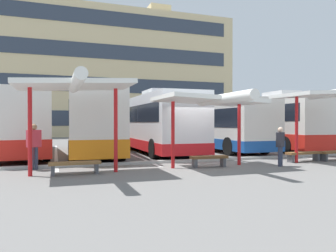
# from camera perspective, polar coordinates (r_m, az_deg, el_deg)

# --- Properties ---
(ground_plane) EXTENTS (160.00, 160.00, 0.00)m
(ground_plane) POSITION_cam_1_polar(r_m,az_deg,el_deg) (14.35, 5.96, -6.58)
(ground_plane) COLOR slate
(terminal_building) EXTENTS (36.43, 13.82, 19.65)m
(terminal_building) POSITION_cam_1_polar(r_m,az_deg,el_deg) (49.04, -12.02, 8.43)
(terminal_building) COLOR #D1BC8C
(terminal_building) RESTS_ON ground
(coach_bus_0) EXTENTS (3.73, 12.36, 3.67)m
(coach_bus_0) POSITION_cam_1_polar(r_m,az_deg,el_deg) (20.37, -24.75, 0.28)
(coach_bus_0) COLOR silver
(coach_bus_0) RESTS_ON ground
(coach_bus_1) EXTENTS (2.97, 10.51, 3.67)m
(coach_bus_1) POSITION_cam_1_polar(r_m,az_deg,el_deg) (18.86, -13.12, 0.31)
(coach_bus_1) COLOR silver
(coach_bus_1) RESTS_ON ground
(coach_bus_2) EXTENTS (2.70, 11.91, 3.69)m
(coach_bus_2) POSITION_cam_1_polar(r_m,az_deg,el_deg) (20.46, -2.77, 0.49)
(coach_bus_2) COLOR silver
(coach_bus_2) RESTS_ON ground
(coach_bus_3) EXTENTS (2.67, 11.16, 3.48)m
(coach_bus_3) POSITION_cam_1_polar(r_m,az_deg,el_deg) (21.90, 7.97, 0.18)
(coach_bus_3) COLOR silver
(coach_bus_3) RESTS_ON ground
(coach_bus_4) EXTENTS (3.04, 10.21, 3.77)m
(coach_bus_4) POSITION_cam_1_polar(r_m,az_deg,el_deg) (23.20, 17.43, 0.47)
(coach_bus_4) COLOR silver
(coach_bus_4) RESTS_ON ground
(lane_stripe_1) EXTENTS (0.16, 14.00, 0.01)m
(lane_stripe_1) POSITION_cam_1_polar(r_m,az_deg,el_deg) (19.50, -19.04, -4.69)
(lane_stripe_1) COLOR white
(lane_stripe_1) RESTS_ON ground
(lane_stripe_2) EXTENTS (0.16, 14.00, 0.01)m
(lane_stripe_2) POSITION_cam_1_polar(r_m,az_deg,el_deg) (19.92, -7.40, -4.55)
(lane_stripe_2) COLOR white
(lane_stripe_2) RESTS_ON ground
(lane_stripe_3) EXTENTS (0.16, 14.00, 0.01)m
(lane_stripe_3) POSITION_cam_1_polar(r_m,az_deg,el_deg) (21.10, 3.34, -4.25)
(lane_stripe_3) COLOR white
(lane_stripe_3) RESTS_ON ground
(lane_stripe_4) EXTENTS (0.16, 14.00, 0.01)m
(lane_stripe_4) POSITION_cam_1_polar(r_m,az_deg,el_deg) (22.93, 12.64, -3.87)
(lane_stripe_4) COLOR white
(lane_stripe_4) RESTS_ON ground
(lane_stripe_5) EXTENTS (0.16, 14.00, 0.01)m
(lane_stripe_5) POSITION_cam_1_polar(r_m,az_deg,el_deg) (25.27, 20.40, -3.48)
(lane_stripe_5) COLOR white
(lane_stripe_5) RESTS_ON ground
(waiting_shelter_0) EXTENTS (3.88, 4.42, 3.27)m
(waiting_shelter_0) POSITION_cam_1_polar(r_m,az_deg,el_deg) (11.58, -16.00, 6.64)
(waiting_shelter_0) COLOR red
(waiting_shelter_0) RESTS_ON ground
(bench_0) EXTENTS (1.75, 0.44, 0.45)m
(bench_0) POSITION_cam_1_polar(r_m,az_deg,el_deg) (11.73, -16.00, -6.56)
(bench_0) COLOR brown
(bench_0) RESTS_ON ground
(waiting_shelter_1) EXTENTS (3.99, 4.85, 2.87)m
(waiting_shelter_1) POSITION_cam_1_polar(r_m,az_deg,el_deg) (13.11, 7.44, 4.31)
(waiting_shelter_1) COLOR red
(waiting_shelter_1) RESTS_ON ground
(bench_1) EXTENTS (1.55, 0.52, 0.45)m
(bench_1) POSITION_cam_1_polar(r_m,az_deg,el_deg) (13.27, 7.20, -5.73)
(bench_1) COLOR brown
(bench_1) RESTS_ON ground
(waiting_shelter_2) EXTENTS (3.94, 4.49, 3.28)m
(waiting_shelter_2) POSITION_cam_1_polar(r_m,az_deg,el_deg) (16.45, 26.12, 4.81)
(waiting_shelter_2) COLOR red
(waiting_shelter_2) RESTS_ON ground
(bench_2) EXTENTS (1.82, 0.50, 0.45)m
(bench_2) POSITION_cam_1_polar(r_m,az_deg,el_deg) (16.18, 22.69, -4.60)
(bench_2) COLOR brown
(bench_2) RESTS_ON ground
(bench_3) EXTENTS (1.85, 0.66, 0.45)m
(bench_3) POSITION_cam_1_polar(r_m,az_deg,el_deg) (17.41, 27.18, -4.26)
(bench_3) COLOR brown
(bench_3) RESTS_ON ground
(platform_kerb) EXTENTS (44.00, 0.24, 0.12)m
(platform_kerb) POSITION_cam_1_polar(r_m,az_deg,el_deg) (15.03, 4.73, -6.02)
(platform_kerb) COLOR #ADADA8
(platform_kerb) RESTS_ON ground
(waiting_passenger_0) EXTENTS (0.51, 0.45, 1.61)m
(waiting_passenger_0) POSITION_cam_1_polar(r_m,az_deg,el_deg) (14.10, 19.10, -2.97)
(waiting_passenger_0) COLOR #33384C
(waiting_passenger_0) RESTS_ON ground
(waiting_passenger_1) EXTENTS (0.54, 0.46, 1.75)m
(waiting_passenger_1) POSITION_cam_1_polar(r_m,az_deg,el_deg) (13.31, -22.46, -2.78)
(waiting_passenger_1) COLOR #33384C
(waiting_passenger_1) RESTS_ON ground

